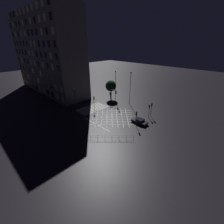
{
  "coord_description": "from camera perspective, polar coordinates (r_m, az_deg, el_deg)",
  "views": [
    {
      "loc": [
        26.39,
        25.63,
        18.81
      ],
      "look_at": [
        0.0,
        0.0,
        1.52
      ],
      "focal_mm": 24.0,
      "sensor_mm": 36.0,
      "label": 1
    }
  ],
  "objects": [
    {
      "name": "street_tree_near",
      "position": [
        53.82,
        -0.45,
        9.9
      ],
      "size": [
        3.86,
        3.86,
        6.57
      ],
      "color": "#38281C",
      "rests_on": "ground_plane"
    },
    {
      "name": "traffic_light_median_north",
      "position": [
        36.1,
        9.33,
        -1.43
      ],
      "size": [
        0.36,
        0.39,
        3.98
      ],
      "rotation": [
        0.0,
        0.0,
        -1.57
      ],
      "color": "#2D2D30",
      "rests_on": "ground_plane"
    },
    {
      "name": "traffic_light_nw_cross",
      "position": [
        41.41,
        13.99,
        1.39
      ],
      "size": [
        0.36,
        0.39,
        3.68
      ],
      "rotation": [
        0.0,
        0.0,
        -1.57
      ],
      "color": "#2D2D30",
      "rests_on": "ground_plane"
    },
    {
      "name": "waiting_car",
      "position": [
        38.54,
        10.48,
        -3.49
      ],
      "size": [
        1.87,
        4.13,
        1.25
      ],
      "rotation": [
        0.0,
        0.0,
        -1.57
      ],
      "color": "black",
      "rests_on": "ground_plane"
    },
    {
      "name": "traffic_light_se_cross",
      "position": [
        40.72,
        -14.14,
        1.31
      ],
      "size": [
        0.36,
        2.42,
        3.89
      ],
      "rotation": [
        0.0,
        0.0,
        1.57
      ],
      "color": "#2D2D30",
      "rests_on": "ground_plane"
    },
    {
      "name": "office_building",
      "position": [
        66.12,
        -23.65,
        19.51
      ],
      "size": [
        10.06,
        39.03,
        29.02
      ],
      "rotation": [
        0.0,
        0.0,
        1.57
      ],
      "color": "slate",
      "rests_on": "ground_plane"
    },
    {
      "name": "ground_plane",
      "position": [
        41.32,
        -0.0,
        -1.9
      ],
      "size": [
        200.0,
        200.0,
        0.0
      ],
      "primitive_type": "plane",
      "color": "black"
    },
    {
      "name": "traffic_light_sw_cross",
      "position": [
        49.62,
        0.74,
        7.01
      ],
      "size": [
        0.36,
        2.37,
        4.57
      ],
      "rotation": [
        0.0,
        0.0,
        1.57
      ],
      "color": "#2D2D30",
      "rests_on": "ground_plane"
    },
    {
      "name": "road_markings",
      "position": [
        44.07,
        -4.46,
        -0.17
      ],
      "size": [
        13.99,
        18.02,
        0.01
      ],
      "color": "silver",
      "rests_on": "ground_plane"
    },
    {
      "name": "pedestrian_railing",
      "position": [
        31.9,
        -0.0,
        -9.47
      ],
      "size": [
        6.35,
        6.54,
        1.05
      ],
      "rotation": [
        0.0,
        0.0,
        2.34
      ],
      "color": "gray",
      "rests_on": "ground_plane"
    },
    {
      "name": "traffic_light_median_south",
      "position": [
        44.45,
        -6.86,
        4.32
      ],
      "size": [
        0.36,
        0.39,
        4.38
      ],
      "rotation": [
        0.0,
        0.0,
        1.57
      ],
      "color": "#2D2D30",
      "rests_on": "ground_plane"
    },
    {
      "name": "street_lamp_west",
      "position": [
        48.52,
        7.08,
        11.68
      ],
      "size": [
        0.59,
        0.59,
        10.46
      ],
      "color": "#2D2D30",
      "rests_on": "ground_plane"
    },
    {
      "name": "street_lamp_far",
      "position": [
        51.63,
        1.33,
        11.66
      ],
      "size": [
        0.48,
        0.48,
        10.13
      ],
      "color": "#2D2D30",
      "rests_on": "ground_plane"
    },
    {
      "name": "traffic_light_sw_main",
      "position": [
        49.61,
        -0.71,
        6.27
      ],
      "size": [
        0.39,
        0.36,
        3.82
      ],
      "color": "#2D2D30",
      "rests_on": "ground_plane"
    },
    {
      "name": "traffic_light_nw_main",
      "position": [
        41.91,
        14.83,
        1.86
      ],
      "size": [
        0.39,
        0.36,
        3.93
      ],
      "color": "#2D2D30",
      "rests_on": "ground_plane"
    },
    {
      "name": "street_lamp_east",
      "position": [
        40.54,
        -13.88,
        4.97
      ],
      "size": [
        0.43,
        0.43,
        8.23
      ],
      "color": "#2D2D30",
      "rests_on": "ground_plane"
    }
  ]
}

